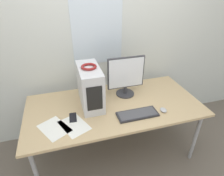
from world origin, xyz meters
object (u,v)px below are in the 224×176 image
object	(u,v)px
keyboard	(137,114)
mouse	(163,110)
cell_phone	(73,117)
monitor_main	(126,76)
headphones	(89,67)
pc_tower	(90,87)

from	to	relation	value
keyboard	mouse	bearing A→B (deg)	-3.06
keyboard	mouse	world-z (taller)	mouse
keyboard	cell_phone	world-z (taller)	keyboard
mouse	cell_phone	world-z (taller)	mouse
cell_phone	keyboard	bearing A→B (deg)	-8.42
monitor_main	cell_phone	size ratio (longest dim) A/B	3.17
monitor_main	cell_phone	world-z (taller)	monitor_main
monitor_main	keyboard	size ratio (longest dim) A/B	1.12
headphones	mouse	xyz separation A→B (m)	(0.70, -0.34, -0.43)
headphones	mouse	size ratio (longest dim) A/B	1.85
monitor_main	cell_phone	xyz separation A→B (m)	(-0.65, -0.28, -0.24)
pc_tower	mouse	xyz separation A→B (m)	(0.70, -0.34, -0.20)
pc_tower	keyboard	world-z (taller)	pc_tower
headphones	mouse	world-z (taller)	headphones
cell_phone	monitor_main	bearing A→B (deg)	26.76
headphones	cell_phone	distance (m)	0.53
monitor_main	keyboard	distance (m)	0.47
headphones	mouse	distance (m)	0.89
monitor_main	keyboard	world-z (taller)	monitor_main
monitor_main	mouse	size ratio (longest dim) A/B	5.53
pc_tower	cell_phone	size ratio (longest dim) A/B	3.18
pc_tower	headphones	bearing A→B (deg)	90.00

